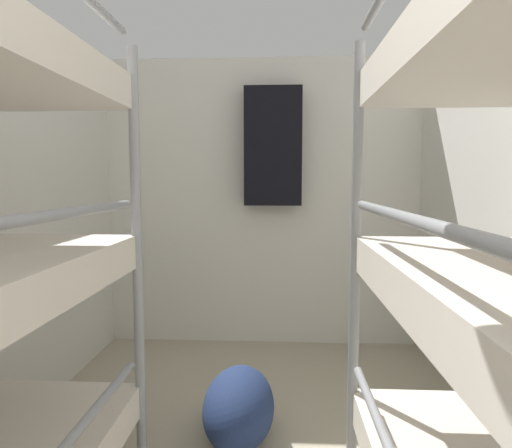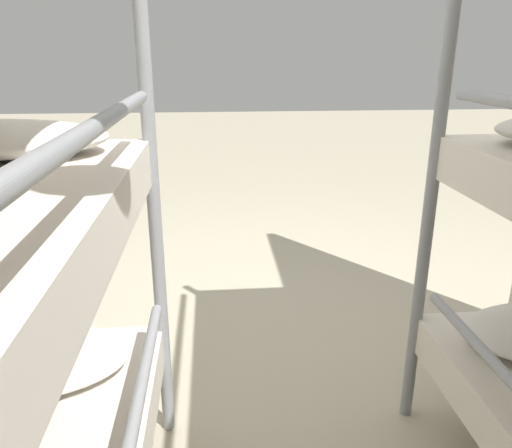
# 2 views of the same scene
# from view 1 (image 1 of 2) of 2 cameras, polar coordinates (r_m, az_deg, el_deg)

# --- Properties ---
(wall_back) EXTENTS (2.61, 0.06, 2.28)m
(wall_back) POSITION_cam_1_polar(r_m,az_deg,el_deg) (3.69, 0.80, 2.62)
(wall_back) COLOR silver
(wall_back) RESTS_ON ground_plane
(duffel_bag) EXTENTS (0.36, 0.62, 0.36)m
(duffel_bag) POSITION_cam_1_polar(r_m,az_deg,el_deg) (2.50, -2.17, -21.86)
(duffel_bag) COLOR navy
(duffel_bag) RESTS_ON ground_plane
(hanging_coat) EXTENTS (0.44, 0.12, 0.90)m
(hanging_coat) POSITION_cam_1_polar(r_m,az_deg,el_deg) (3.54, 2.14, 9.65)
(hanging_coat) COLOR black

